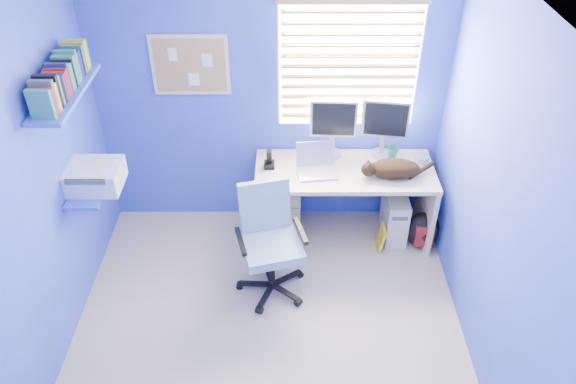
{
  "coord_description": "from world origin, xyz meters",
  "views": [
    {
      "loc": [
        0.15,
        -2.71,
        3.46
      ],
      "look_at": [
        0.15,
        0.65,
        0.95
      ],
      "focal_mm": 35.0,
      "sensor_mm": 36.0,
      "label": 1
    }
  ],
  "objects_px": {
    "laptop": "(317,162)",
    "office_chair": "(270,254)",
    "tower_pc": "(394,214)",
    "cat": "(395,169)",
    "desk": "(343,203)"
  },
  "relations": [
    {
      "from": "laptop",
      "to": "office_chair",
      "type": "distance_m",
      "value": 0.86
    },
    {
      "from": "tower_pc",
      "to": "office_chair",
      "type": "relative_size",
      "value": 0.48
    },
    {
      "from": "laptop",
      "to": "cat",
      "type": "xyz_separation_m",
      "value": [
        0.65,
        -0.05,
        -0.03
      ]
    },
    {
      "from": "laptop",
      "to": "office_chair",
      "type": "height_order",
      "value": "laptop"
    },
    {
      "from": "desk",
      "to": "laptop",
      "type": "bearing_deg",
      "value": -167.17
    },
    {
      "from": "desk",
      "to": "tower_pc",
      "type": "bearing_deg",
      "value": 2.53
    },
    {
      "from": "desk",
      "to": "office_chair",
      "type": "distance_m",
      "value": 0.9
    },
    {
      "from": "desk",
      "to": "tower_pc",
      "type": "xyz_separation_m",
      "value": [
        0.49,
        0.02,
        -0.14
      ]
    },
    {
      "from": "tower_pc",
      "to": "office_chair",
      "type": "height_order",
      "value": "office_chair"
    },
    {
      "from": "desk",
      "to": "cat",
      "type": "height_order",
      "value": "cat"
    },
    {
      "from": "laptop",
      "to": "tower_pc",
      "type": "xyz_separation_m",
      "value": [
        0.73,
        0.08,
        -0.62
      ]
    },
    {
      "from": "desk",
      "to": "cat",
      "type": "xyz_separation_m",
      "value": [
        0.4,
        -0.1,
        0.45
      ]
    },
    {
      "from": "cat",
      "to": "office_chair",
      "type": "xyz_separation_m",
      "value": [
        -1.04,
        -0.54,
        -0.46
      ]
    },
    {
      "from": "laptop",
      "to": "tower_pc",
      "type": "relative_size",
      "value": 0.73
    },
    {
      "from": "desk",
      "to": "cat",
      "type": "bearing_deg",
      "value": -14.01
    }
  ]
}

